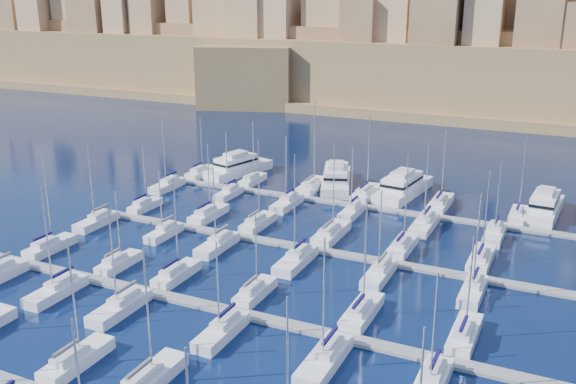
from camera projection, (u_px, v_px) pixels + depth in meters
The scene contains 46 objects.
ground at pixel (288, 277), 86.65m from camera, with size 600.00×600.00×0.00m, color black.
pontoon_mid_near at pixel (245, 315), 76.22m from camera, with size 84.00×2.00×0.40m, color slate.
pontoon_mid_far at pixel (316, 250), 95.23m from camera, with size 84.00×2.00×0.40m, color slate.
pontoon_far at pixel (364, 207), 114.23m from camera, with size 84.00×2.00×0.40m, color slate.
sailboat_2 at pixel (76, 360), 65.92m from camera, with size 2.66×8.85×14.27m.
sailboat_3 at pixel (149, 380), 62.55m from camera, with size 2.82×9.41×14.58m.
sailboat_12 at pixel (50, 246), 95.04m from camera, with size 2.61×8.68×14.73m.
sailboat_13 at pixel (119, 263), 89.36m from camera, with size 2.33×7.78×11.33m.
sailboat_14 at pixel (176, 274), 85.86m from camera, with size 2.55×8.50×14.19m.
sailboat_15 at pixel (255, 292), 80.81m from camera, with size 2.41×8.04×11.65m.
sailboat_16 at pixel (362, 312), 75.66m from camera, with size 2.76×9.20×14.25m.
sailboat_17 at pixel (464, 335), 70.72m from camera, with size 2.68×8.93×12.47m.
sailboat_19 at pixel (57, 290), 81.15m from camera, with size 2.70×9.00×15.08m.
sailboat_20 at pixel (120, 307), 76.94m from camera, with size 2.78×9.26×13.66m.
sailboat_21 at pixel (222, 331), 71.53m from camera, with size 2.62×8.74×11.93m.
sailboat_22 at pixel (325, 359), 65.98m from camera, with size 2.95×9.82×14.72m.
sailboat_23 at pixel (431, 384), 61.94m from camera, with size 2.70×8.99×12.93m.
sailboat_24 at pixel (145, 206), 113.13m from camera, with size 2.26×7.54×11.88m.
sailboat_25 at pixel (208, 214), 108.74m from camera, with size 2.76×9.20×13.18m.
sailboat_26 at pixel (258, 223), 104.73m from camera, with size 2.66×8.86×14.94m.
sailboat_27 at pixel (331, 233), 100.16m from camera, with size 3.03×10.11×15.20m.
sailboat_28 at pixel (402, 246), 95.10m from camera, with size 2.75×9.16×14.95m.
sailboat_29 at pixel (481, 259), 90.67m from camera, with size 2.86×9.53×13.74m.
sailboat_30 at pixel (97, 221), 105.47m from camera, with size 2.60×8.65×13.85m.
sailboat_31 at pixel (164, 232), 100.61m from camera, with size 2.30×7.68×11.29m.
sailboat_32 at pixel (218, 244), 95.86m from camera, with size 2.75×9.18×13.08m.
sailboat_33 at pixel (296, 260), 90.32m from camera, with size 2.94×9.81×16.53m.
sailboat_34 at pixel (379, 274), 85.92m from camera, with size 2.63×8.76×13.03m.
sailboat_35 at pixel (473, 291), 81.05m from camera, with size 2.56×8.54×14.14m.
sailboat_36 at pixel (201, 172), 133.69m from camera, with size 2.60×8.66×12.46m.
sailboat_37 at pixel (253, 180), 128.43m from camera, with size 2.41×8.03×12.84m.
sailboat_38 at pixel (313, 186), 124.29m from camera, with size 3.09×10.31×17.65m.
sailboat_39 at pixel (366, 193), 119.90m from camera, with size 3.08×10.28×15.79m.
sailboat_40 at pixel (440, 203), 114.18m from camera, with size 3.01×10.02×14.23m.
sailboat_41 at pixel (518, 215), 108.18m from camera, with size 2.55×8.51×14.72m.
sailboat_42 at pixel (168, 185), 124.92m from camera, with size 2.68×8.95×13.47m.
sailboat_43 at pixel (229, 193), 120.04m from camera, with size 2.31×7.70×12.65m.
sailboat_44 at pixel (287, 203), 114.47m from camera, with size 2.71×9.02×13.23m.
sailboat_45 at pixel (352, 212), 110.04m from camera, with size 2.40×7.99×12.41m.
sailboat_46 at pixel (425, 224), 104.00m from camera, with size 3.00×10.00×14.86m.
sailboat_47 at pixel (495, 234), 100.04m from camera, with size 2.68×8.94×12.74m.
motor_yacht_a at pixel (238, 167), 134.26m from camera, with size 8.95×16.86×5.25m.
motor_yacht_b at pixel (336, 178), 125.99m from camera, with size 10.66×18.22×5.25m.
motor_yacht_c at pixel (403, 187), 120.67m from camera, with size 7.42×18.22×5.25m.
motor_yacht_d at pixel (545, 207), 109.51m from camera, with size 5.62×15.53×5.25m.
fortified_city at pixel (482, 59), 216.42m from camera, with size 460.00×108.95×59.52m.
Camera 1 is at (33.58, -71.69, 37.06)m, focal length 40.00 mm.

